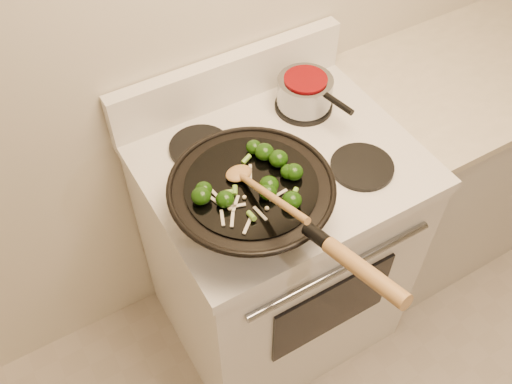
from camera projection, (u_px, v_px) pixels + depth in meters
stove at (275, 247)px, 1.98m from camera, size 0.78×0.67×1.08m
counter_unit at (448, 158)px, 2.28m from camera, size 0.88×0.62×0.91m
wok at (253, 200)px, 1.43m from camera, size 0.42×0.69×0.24m
stirfry at (259, 179)px, 1.38m from camera, size 0.28×0.24×0.04m
wooden_spoon at (257, 186)px, 1.33m from camera, size 0.07×0.31×0.13m
saucepan at (305, 92)px, 1.73m from camera, size 0.17×0.27×0.10m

